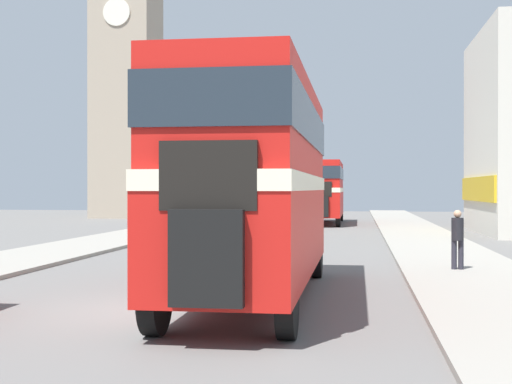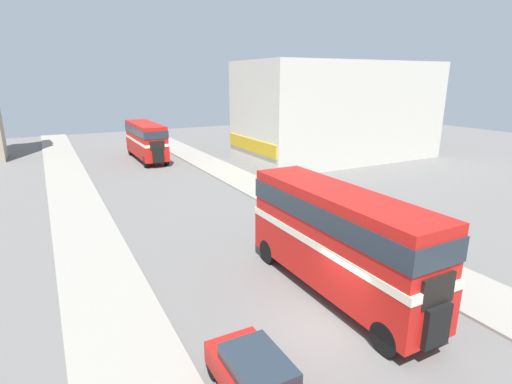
{
  "view_description": "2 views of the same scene",
  "coord_description": "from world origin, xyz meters",
  "px_view_note": "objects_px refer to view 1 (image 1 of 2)",
  "views": [
    {
      "loc": [
        3.84,
        -12.77,
        2.29
      ],
      "look_at": [
        1.74,
        1.87,
        2.22
      ],
      "focal_mm": 50.0,
      "sensor_mm": 36.0,
      "label": 1
    },
    {
      "loc": [
        -8.21,
        -9.8,
        8.69
      ],
      "look_at": [
        1.74,
        8.79,
        2.64
      ],
      "focal_mm": 28.0,
      "sensor_mm": 36.0,
      "label": 2
    }
  ],
  "objects_px": {
    "bus_distant": "(323,187)",
    "pedestrian_walking": "(458,236)",
    "church_tower": "(127,42)",
    "double_decker_bus": "(256,172)"
  },
  "relations": [
    {
      "from": "church_tower",
      "to": "double_decker_bus",
      "type": "bearing_deg",
      "value": -68.04
    },
    {
      "from": "double_decker_bus",
      "to": "pedestrian_walking",
      "type": "height_order",
      "value": "double_decker_bus"
    },
    {
      "from": "bus_distant",
      "to": "church_tower",
      "type": "distance_m",
      "value": 21.32
    },
    {
      "from": "double_decker_bus",
      "to": "bus_distant",
      "type": "height_order",
      "value": "double_decker_bus"
    },
    {
      "from": "double_decker_bus",
      "to": "bus_distant",
      "type": "relative_size",
      "value": 1.01
    },
    {
      "from": "church_tower",
      "to": "pedestrian_walking",
      "type": "bearing_deg",
      "value": -59.1
    },
    {
      "from": "bus_distant",
      "to": "pedestrian_walking",
      "type": "relative_size",
      "value": 6.07
    },
    {
      "from": "pedestrian_walking",
      "to": "church_tower",
      "type": "bearing_deg",
      "value": 120.9
    },
    {
      "from": "bus_distant",
      "to": "church_tower",
      "type": "xyz_separation_m",
      "value": [
        -15.99,
        8.03,
        11.59
      ]
    },
    {
      "from": "pedestrian_walking",
      "to": "church_tower",
      "type": "height_order",
      "value": "church_tower"
    }
  ]
}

